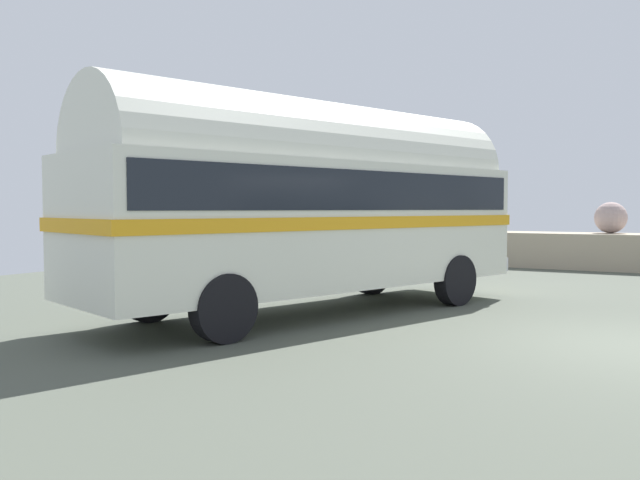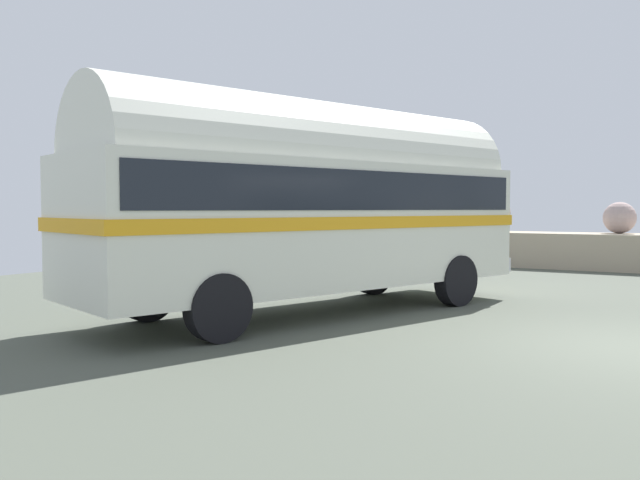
% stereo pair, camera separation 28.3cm
% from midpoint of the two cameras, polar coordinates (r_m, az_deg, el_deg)
% --- Properties ---
extents(vintage_coach, '(5.04, 8.90, 3.70)m').
position_cam_midpoint_polar(vintage_coach, '(11.41, -1.24, 3.74)').
color(vintage_coach, black).
rests_on(vintage_coach, ground).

